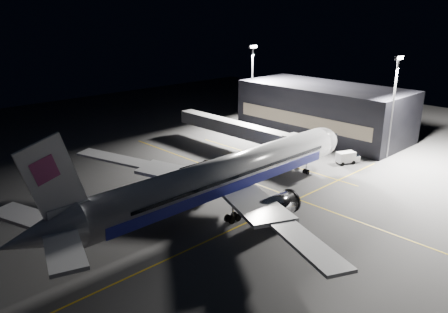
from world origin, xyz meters
name	(u,v)px	position (x,y,z in m)	size (l,w,h in m)	color
ground	(227,206)	(0.00, 0.00, 0.00)	(200.00, 200.00, 0.00)	#4C4C4F
guide_line_main	(269,189)	(10.00, 0.00, 0.01)	(0.25, 80.00, 0.01)	gold
guide_line_cross	(256,219)	(0.00, -6.00, 0.01)	(70.00, 0.25, 0.01)	gold
guide_line_side	(270,159)	(22.00, 10.00, 0.01)	(0.25, 40.00, 0.01)	gold
airliner	(222,177)	(-1.08, 0.00, 5.16)	(61.48, 54.22, 16.64)	silver
terminal	(323,110)	(45.98, 14.00, 6.00)	(18.12, 40.00, 12.00)	black
jet_bridge	(242,130)	(22.00, 18.06, 4.58)	(3.60, 34.40, 6.30)	#B2B2B7
floodlight_mast_north	(252,78)	(40.00, 31.99, 12.37)	(2.40, 0.68, 20.70)	#59595E
floodlight_mast_south	(394,99)	(40.00, -6.01, 12.37)	(2.40, 0.67, 20.70)	#59595E
service_truck	(347,157)	(31.16, -2.17, 1.30)	(5.07, 3.52, 2.42)	white
baggage_tug	(176,175)	(1.45, 14.65, 0.75)	(2.62, 2.31, 1.62)	black
safety_cone_a	(176,192)	(-2.78, 9.26, 0.30)	(0.40, 0.40, 0.60)	#EB3909
safety_cone_b	(173,180)	(0.16, 14.00, 0.32)	(0.43, 0.43, 0.64)	#EB3909
safety_cone_c	(167,182)	(-1.10, 14.00, 0.28)	(0.38, 0.38, 0.56)	#EB3909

